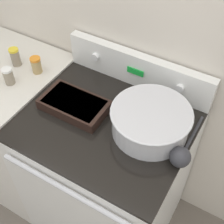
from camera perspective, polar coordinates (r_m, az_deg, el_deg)
kitchen_wall at (r=1.52m, az=6.38°, el=15.09°), size 8.00×0.05×2.50m
stove_range at (r=1.84m, az=-0.82°, el=-11.50°), size 0.79×0.70×0.95m
control_panel at (r=1.59m, az=4.80°, el=7.73°), size 0.79×0.07×0.18m
side_counter at (r=2.14m, az=-17.02°, el=-2.81°), size 0.60×0.67×0.96m
mixing_bowl at (r=1.38m, az=7.09°, el=-1.46°), size 0.36×0.36×0.13m
casserole_dish at (r=1.50m, az=-6.90°, el=1.41°), size 0.32×0.19×0.05m
ladle at (r=1.32m, az=12.51°, el=-7.76°), size 0.09×0.34×0.09m
spice_jar_orange_cap at (r=1.72m, az=-13.68°, el=8.35°), size 0.06×0.06×0.09m
spice_jar_white_cap at (r=1.68m, az=-18.41°, el=6.27°), size 0.05×0.05×0.09m
spice_jar_yellow_cap at (r=1.79m, az=-17.28°, el=9.60°), size 0.05×0.05×0.10m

